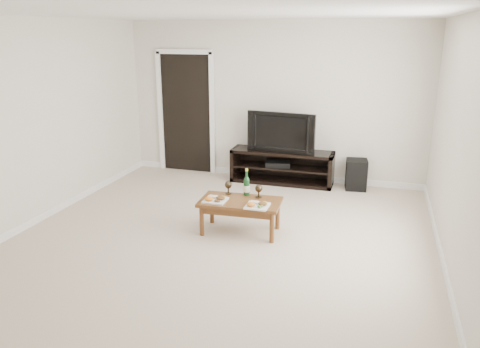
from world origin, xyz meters
name	(u,v)px	position (x,y,z in m)	size (l,w,h in m)	color
floor	(219,242)	(0.00, 0.00, 0.00)	(5.50, 5.50, 0.00)	#C2B19C
back_wall	(273,102)	(0.00, 2.77, 1.30)	(5.00, 0.04, 2.60)	beige
ceiling	(216,11)	(0.00, 0.00, 2.62)	(5.00, 5.50, 0.04)	white
doorway	(186,114)	(-1.55, 2.73, 1.02)	(0.90, 0.02, 2.05)	black
media_console	(282,167)	(0.23, 2.50, 0.28)	(1.67, 0.45, 0.55)	black
television	(283,131)	(0.23, 2.50, 0.87)	(1.12, 0.15, 0.65)	black
av_receiver	(278,164)	(0.17, 2.48, 0.33)	(0.40, 0.30, 0.08)	black
subwoofer	(356,174)	(1.43, 2.52, 0.24)	(0.32, 0.32, 0.48)	black
coffee_table	(240,216)	(0.15, 0.37, 0.21)	(0.99, 0.54, 0.42)	brown
plate_left	(215,198)	(-0.14, 0.27, 0.45)	(0.27, 0.27, 0.07)	white
plate_right	(257,204)	(0.41, 0.23, 0.45)	(0.27, 0.27, 0.07)	white
wine_bottle	(247,182)	(0.17, 0.59, 0.59)	(0.07, 0.07, 0.35)	#0F3917
goblet_left	(228,187)	(-0.07, 0.57, 0.51)	(0.09, 0.09, 0.17)	#32281B
goblet_right	(259,191)	(0.34, 0.54, 0.51)	(0.09, 0.09, 0.17)	#32281B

